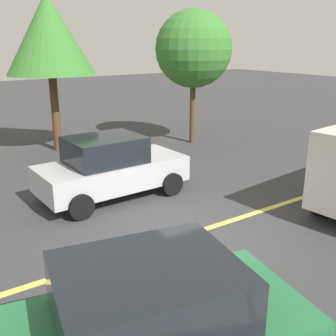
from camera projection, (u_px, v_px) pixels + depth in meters
The scene contains 6 objects.
ground_plane at pixel (183, 236), 8.79m from camera, with size 80.00×80.00×0.00m, color #38383A.
lane_marking_centre at pixel (276, 206), 10.40m from camera, with size 28.00×0.16×0.01m, color #E0D14C.
car_green_crossing at pixel (136, 333), 4.67m from camera, with size 4.60×2.74×1.68m.
car_silver_mid_road at pixel (111, 167), 10.79m from camera, with size 4.03×2.06×1.70m.
tree_left_verge at pixel (49, 35), 14.50m from camera, with size 3.22×3.22×5.75m.
tree_centre_verge at pixel (194, 49), 15.83m from camera, with size 3.03×3.03×5.31m.
Camera 1 is at (-4.74, -6.37, 4.08)m, focal length 42.96 mm.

